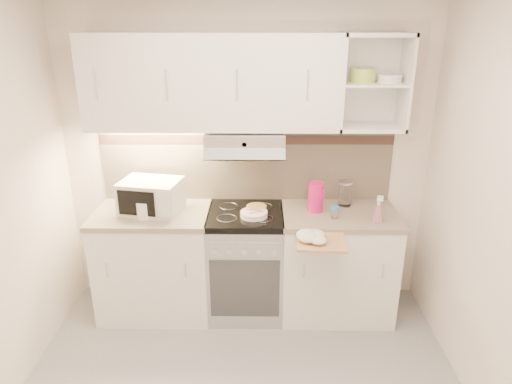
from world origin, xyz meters
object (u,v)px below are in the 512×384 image
microwave (151,196)px  watering_can (145,209)px  cutting_board (321,241)px  plate_stack (254,214)px  glass_jar (345,193)px  pink_pitcher (316,197)px  spray_bottle (378,211)px  electric_range (246,262)px

microwave → watering_can: bearing=-90.0°
watering_can → cutting_board: watering_can is taller
microwave → plate_stack: size_ratio=2.38×
plate_stack → glass_jar: 0.79m
pink_pitcher → glass_jar: 0.29m
microwave → plate_stack: 0.83m
microwave → watering_can: 0.14m
plate_stack → pink_pitcher: bearing=13.2°
glass_jar → spray_bottle: (0.19, -0.33, -0.02)m
pink_pitcher → cutting_board: pink_pitcher is taller
microwave → cutting_board: microwave is taller
electric_range → glass_jar: glass_jar is taller
electric_range → plate_stack: 0.48m
electric_range → cutting_board: electric_range is taller
watering_can → plate_stack: (0.84, 0.03, -0.05)m
microwave → pink_pitcher: 1.30m
electric_range → plate_stack: size_ratio=4.23×
microwave → plate_stack: (0.81, -0.10, -0.11)m
spray_bottle → cutting_board: size_ratio=0.65×
electric_range → glass_jar: bearing=11.1°
electric_range → plate_stack: plate_stack is taller
plate_stack → spray_bottle: bearing=-5.4°
microwave → electric_range: bearing=9.1°
electric_range → plate_stack: (0.07, -0.08, 0.47)m
spray_bottle → cutting_board: bearing=-131.6°
cutting_board → microwave: bearing=163.3°
electric_range → watering_can: (-0.77, -0.11, 0.52)m
microwave → cutting_board: 1.38m
pink_pitcher → spray_bottle: pink_pitcher is taller
electric_range → watering_can: bearing=-172.1°
pink_pitcher → spray_bottle: size_ratio=1.07×
microwave → glass_jar: size_ratio=2.43×
pink_pitcher → glass_jar: bearing=36.7°
glass_jar → electric_range: bearing=-168.9°
glass_jar → microwave: bearing=-174.8°
glass_jar → cutting_board: bearing=-113.8°
plate_stack → electric_range: bearing=130.7°
plate_stack → spray_bottle: size_ratio=0.94×
electric_range → cutting_board: (0.55, -0.44, 0.42)m
plate_stack → cutting_board: (0.48, -0.36, -0.05)m
microwave → pink_pitcher: (1.30, 0.02, -0.01)m
plate_stack → glass_jar: glass_jar is taller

